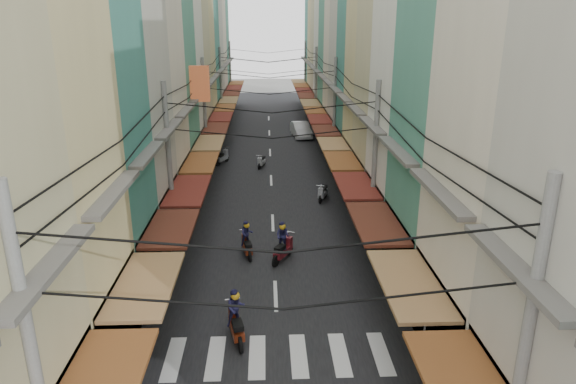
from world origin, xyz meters
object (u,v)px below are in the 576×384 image
object	(u,v)px
white_car	(301,137)
market_umbrella	(442,240)
bicycle	(403,284)
traffic_sign	(427,305)

from	to	relation	value
white_car	market_umbrella	distance (m)	29.96
bicycle	traffic_sign	world-z (taller)	traffic_sign
traffic_sign	market_umbrella	bearing A→B (deg)	66.49
market_umbrella	traffic_sign	world-z (taller)	traffic_sign
white_car	bicycle	bearing A→B (deg)	-91.93
bicycle	market_umbrella	size ratio (longest dim) A/B	0.64
white_car	bicycle	xyz separation A→B (m)	(2.45, -29.29, 0.00)
market_umbrella	traffic_sign	xyz separation A→B (m)	(-2.10, -4.83, -0.09)
bicycle	white_car	bearing A→B (deg)	-7.70
white_car	market_umbrella	xyz separation A→B (m)	(3.83, -29.63, 2.20)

